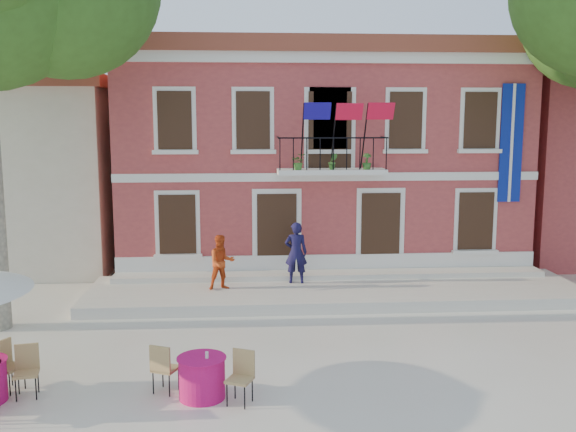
{
  "coord_description": "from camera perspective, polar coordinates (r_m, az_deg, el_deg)",
  "views": [
    {
      "loc": [
        -0.61,
        -13.27,
        5.03
      ],
      "look_at": [
        0.57,
        3.5,
        2.49
      ],
      "focal_mm": 40.0,
      "sensor_mm": 36.0,
      "label": 1
    }
  ],
  "objects": [
    {
      "name": "pedestrian_navy",
      "position": [
        18.64,
        0.71,
        -3.27
      ],
      "size": [
        0.68,
        0.48,
        1.79
      ],
      "primitive_type": "imported",
      "rotation": [
        0.0,
        0.0,
        3.07
      ],
      "color": "#131036",
      "rests_on": "terrace"
    },
    {
      "name": "neighbor_west",
      "position": [
        25.91,
        -24.13,
        3.83
      ],
      "size": [
        9.4,
        9.4,
        6.4
      ],
      "color": "beige",
      "rests_on": "ground"
    },
    {
      "name": "main_building",
      "position": [
        23.43,
        2.4,
        5.53
      ],
      "size": [
        13.5,
        9.59,
        7.5
      ],
      "color": "#B64542",
      "rests_on": "ground"
    },
    {
      "name": "cafe_table_1",
      "position": [
        12.09,
        -7.66,
        -13.89
      ],
      "size": [
        1.93,
        1.16,
        0.95
      ],
      "color": "#C01264",
      "rests_on": "ground"
    },
    {
      "name": "ground",
      "position": [
        14.2,
        -1.32,
        -12.15
      ],
      "size": [
        90.0,
        90.0,
        0.0
      ],
      "primitive_type": "plane",
      "color": "beige",
      "rests_on": "ground"
    },
    {
      "name": "terrace",
      "position": [
        18.51,
        4.26,
        -6.71
      ],
      "size": [
        14.0,
        3.4,
        0.3
      ],
      "primitive_type": "cube",
      "color": "silver",
      "rests_on": "ground"
    },
    {
      "name": "pedestrian_orange",
      "position": [
        18.06,
        -5.92,
        -4.12
      ],
      "size": [
        0.89,
        0.78,
        1.54
      ],
      "primitive_type": "imported",
      "rotation": [
        0.0,
        0.0,
        0.29
      ],
      "color": "#C54317",
      "rests_on": "terrace"
    }
  ]
}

